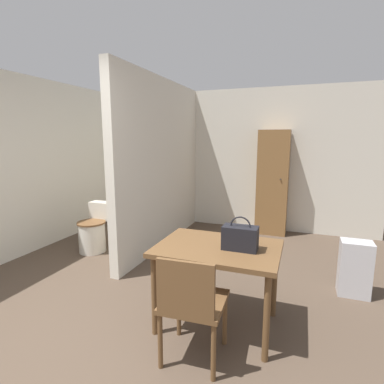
{
  "coord_description": "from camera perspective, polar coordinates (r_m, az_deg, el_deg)",
  "views": [
    {
      "loc": [
        1.42,
        -1.31,
        1.64
      ],
      "look_at": [
        0.13,
        2.19,
        0.97
      ],
      "focal_mm": 28.0,
      "sensor_mm": 36.0,
      "label": 1
    }
  ],
  "objects": [
    {
      "name": "toilet",
      "position": [
        4.66,
        -18.13,
        -7.06
      ],
      "size": [
        0.4,
        0.55,
        0.69
      ],
      "color": "silver",
      "rests_on": "ground_plane"
    },
    {
      "name": "dining_table",
      "position": [
        2.63,
        4.96,
        -12.0
      ],
      "size": [
        1.03,
        0.74,
        0.73
      ],
      "color": "brown",
      "rests_on": "ground_plane"
    },
    {
      "name": "wall_back",
      "position": [
        5.68,
        5.82,
        6.23
      ],
      "size": [
        5.43,
        0.12,
        2.5
      ],
      "color": "beige",
      "rests_on": "ground_plane"
    },
    {
      "name": "partition_wall",
      "position": [
        4.58,
        -5.73,
        5.29
      ],
      "size": [
        0.12,
        2.65,
        2.5
      ],
      "color": "beige",
      "rests_on": "ground_plane"
    },
    {
      "name": "wooden_chair",
      "position": [
        2.29,
        -0.08,
        -20.24
      ],
      "size": [
        0.47,
        0.47,
        0.85
      ],
      "rotation": [
        0.0,
        0.0,
        0.05
      ],
      "color": "brown",
      "rests_on": "ground_plane"
    },
    {
      "name": "handbag",
      "position": [
        2.52,
        9.15,
        -8.55
      ],
      "size": [
        0.29,
        0.15,
        0.28
      ],
      "color": "black",
      "rests_on": "dining_table"
    },
    {
      "name": "wall_left",
      "position": [
        5.01,
        -27.35,
        4.63
      ],
      "size": [
        0.12,
        5.12,
        2.5
      ],
      "color": "beige",
      "rests_on": "ground_plane"
    },
    {
      "name": "space_heater",
      "position": [
        3.65,
        28.6,
        -12.65
      ],
      "size": [
        0.31,
        0.22,
        0.59
      ],
      "color": "#BCBCC1",
      "rests_on": "ground_plane"
    },
    {
      "name": "wooden_cabinet",
      "position": [
        5.3,
        15.1,
        1.71
      ],
      "size": [
        0.51,
        0.38,
        1.78
      ],
      "color": "brown",
      "rests_on": "ground_plane"
    }
  ]
}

